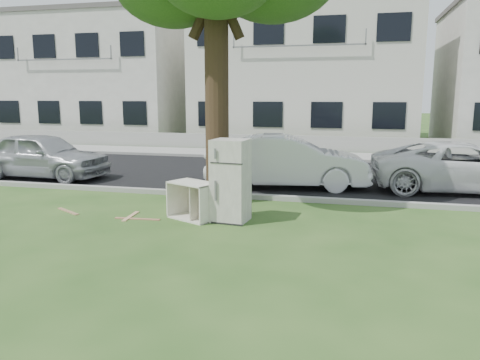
% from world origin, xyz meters
% --- Properties ---
extents(ground, '(120.00, 120.00, 0.00)m').
position_xyz_m(ground, '(0.00, 0.00, 0.00)').
color(ground, '#2B4E1B').
extents(road, '(120.00, 7.00, 0.01)m').
position_xyz_m(road, '(0.00, 6.00, 0.01)').
color(road, black).
rests_on(road, ground).
extents(kerb_near, '(120.00, 0.18, 0.12)m').
position_xyz_m(kerb_near, '(0.00, 2.45, 0.00)').
color(kerb_near, gray).
rests_on(kerb_near, ground).
extents(kerb_far, '(120.00, 0.18, 0.12)m').
position_xyz_m(kerb_far, '(0.00, 9.55, 0.00)').
color(kerb_far, gray).
rests_on(kerb_far, ground).
extents(sidewalk, '(120.00, 2.80, 0.01)m').
position_xyz_m(sidewalk, '(0.00, 11.00, 0.01)').
color(sidewalk, gray).
rests_on(sidewalk, ground).
extents(low_wall, '(120.00, 0.15, 0.70)m').
position_xyz_m(low_wall, '(0.00, 12.60, 0.35)').
color(low_wall, gray).
rests_on(low_wall, ground).
extents(townhouse_left, '(10.20, 8.16, 7.04)m').
position_xyz_m(townhouse_left, '(-12.00, 17.50, 3.52)').
color(townhouse_left, silver).
rests_on(townhouse_left, ground).
extents(townhouse_center, '(11.22, 8.16, 7.44)m').
position_xyz_m(townhouse_center, '(0.00, 17.50, 3.72)').
color(townhouse_center, beige).
rests_on(townhouse_center, ground).
extents(fridge, '(0.75, 0.70, 1.66)m').
position_xyz_m(fridge, '(0.30, 0.37, 0.83)').
color(fridge, silver).
rests_on(fridge, ground).
extents(cabinet, '(1.15, 0.98, 0.77)m').
position_xyz_m(cabinet, '(-0.49, 0.36, 0.38)').
color(cabinet, silver).
rests_on(cabinet, ground).
extents(plank_a, '(0.97, 0.16, 0.02)m').
position_xyz_m(plank_a, '(-1.60, 0.01, 0.01)').
color(plank_a, '#A46F4F').
rests_on(plank_a, ground).
extents(plank_b, '(0.78, 0.50, 0.02)m').
position_xyz_m(plank_b, '(-3.36, 0.23, 0.01)').
color(plank_b, '#9B7451').
rests_on(plank_b, ground).
extents(plank_c, '(0.16, 0.78, 0.02)m').
position_xyz_m(plank_c, '(-1.83, 0.17, 0.01)').
color(plank_c, tan).
rests_on(plank_c, ground).
extents(car_center, '(4.59, 2.24, 1.45)m').
position_xyz_m(car_center, '(0.90, 4.07, 0.72)').
color(car_center, silver).
rests_on(car_center, ground).
extents(car_right, '(4.85, 2.50, 1.31)m').
position_xyz_m(car_right, '(5.52, 4.68, 0.65)').
color(car_right, silver).
rests_on(car_right, ground).
extents(car_left, '(4.19, 1.84, 1.41)m').
position_xyz_m(car_left, '(-6.58, 3.78, 0.70)').
color(car_left, '#A0A3A7').
rests_on(car_left, ground).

